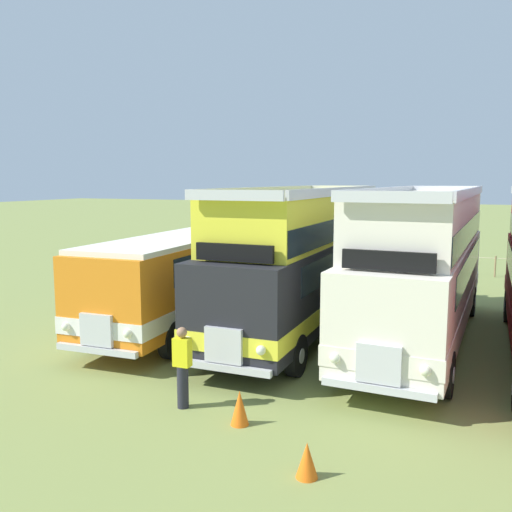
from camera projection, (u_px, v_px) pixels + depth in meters
The scene contains 6 objects.
bus_first_in_row at pixel (196, 270), 18.45m from camera, with size 2.84×10.91×2.99m.
bus_second_in_row at pixel (303, 256), 17.30m from camera, with size 2.69×11.29×4.52m.
bus_third_in_row at pixel (424, 262), 16.14m from camera, with size 3.05×11.71×4.52m.
cone_near_end at pixel (240, 408), 10.75m from camera, with size 0.36×0.36×0.69m, color orange.
cone_mid_row at pixel (307, 460), 8.84m from camera, with size 0.36×0.36×0.59m, color orange.
marshal_person at pixel (182, 367), 11.49m from camera, with size 0.36×0.24×1.73m.
Camera 1 is at (-3.97, -16.33, 4.74)m, focal length 38.82 mm.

